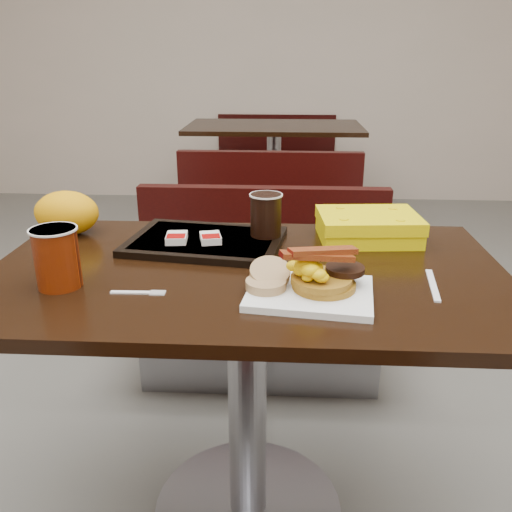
# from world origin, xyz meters

# --- Properties ---
(floor) EXTENTS (6.00, 7.00, 0.01)m
(floor) POSITION_xyz_m (0.00, 0.00, 0.00)
(floor) COLOR slate
(floor) RESTS_ON ground
(wall_back) EXTENTS (6.00, 0.01, 2.80)m
(wall_back) POSITION_xyz_m (0.00, 3.50, 1.40)
(wall_back) COLOR beige
(wall_back) RESTS_ON ground
(table_near) EXTENTS (1.20, 0.70, 0.75)m
(table_near) POSITION_xyz_m (0.00, 0.00, 0.38)
(table_near) COLOR black
(table_near) RESTS_ON floor
(bench_near_n) EXTENTS (1.00, 0.46, 0.72)m
(bench_near_n) POSITION_xyz_m (0.00, 0.70, 0.36)
(bench_near_n) COLOR black
(bench_near_n) RESTS_ON floor
(table_far) EXTENTS (1.20, 0.70, 0.75)m
(table_far) POSITION_xyz_m (0.00, 2.60, 0.38)
(table_far) COLOR black
(table_far) RESTS_ON floor
(bench_far_s) EXTENTS (1.00, 0.46, 0.72)m
(bench_far_s) POSITION_xyz_m (0.00, 1.90, 0.36)
(bench_far_s) COLOR black
(bench_far_s) RESTS_ON floor
(bench_far_n) EXTENTS (1.00, 0.46, 0.72)m
(bench_far_n) POSITION_xyz_m (0.00, 3.30, 0.36)
(bench_far_n) COLOR black
(bench_far_n) RESTS_ON floor
(platter) EXTENTS (0.28, 0.23, 0.02)m
(platter) POSITION_xyz_m (0.14, -0.15, 0.76)
(platter) COLOR white
(platter) RESTS_ON table_near
(pancake_stack) EXTENTS (0.14, 0.14, 0.03)m
(pancake_stack) POSITION_xyz_m (0.17, -0.13, 0.78)
(pancake_stack) COLOR #9F691A
(pancake_stack) RESTS_ON platter
(sausage_patty) EXTENTS (0.10, 0.10, 0.01)m
(sausage_patty) POSITION_xyz_m (0.21, -0.11, 0.80)
(sausage_patty) COLOR black
(sausage_patty) RESTS_ON pancake_stack
(scrambled_eggs) EXTENTS (0.09, 0.08, 0.04)m
(scrambled_eggs) POSITION_xyz_m (0.13, -0.14, 0.81)
(scrambled_eggs) COLOR yellow
(scrambled_eggs) RESTS_ON pancake_stack
(bacon_strips) EXTENTS (0.17, 0.11, 0.01)m
(bacon_strips) POSITION_xyz_m (0.15, -0.15, 0.84)
(bacon_strips) COLOR #4B0505
(bacon_strips) RESTS_ON scrambled_eggs
(muffin_bottom) EXTENTS (0.09, 0.09, 0.02)m
(muffin_bottom) POSITION_xyz_m (0.05, -0.14, 0.77)
(muffin_bottom) COLOR tan
(muffin_bottom) RESTS_ON platter
(muffin_top) EXTENTS (0.10, 0.10, 0.05)m
(muffin_top) POSITION_xyz_m (0.06, -0.11, 0.79)
(muffin_top) COLOR tan
(muffin_top) RESTS_ON platter
(coffee_cup_near) EXTENTS (0.12, 0.12, 0.13)m
(coffee_cup_near) POSITION_xyz_m (-0.39, -0.12, 0.81)
(coffee_cup_near) COLOR #952A05
(coffee_cup_near) RESTS_ON table_near
(fork) EXTENTS (0.12, 0.02, 0.00)m
(fork) POSITION_xyz_m (-0.23, -0.15, 0.75)
(fork) COLOR white
(fork) RESTS_ON table_near
(knife) EXTENTS (0.04, 0.17, 0.00)m
(knife) POSITION_xyz_m (0.41, -0.08, 0.75)
(knife) COLOR white
(knife) RESTS_ON table_near
(condiment_syrup) EXTENTS (0.05, 0.05, 0.01)m
(condiment_syrup) POSITION_xyz_m (-0.08, 0.04, 0.76)
(condiment_syrup) COLOR #B85E07
(condiment_syrup) RESTS_ON table_near
(condiment_ketchup) EXTENTS (0.05, 0.04, 0.01)m
(condiment_ketchup) POSITION_xyz_m (-0.00, 0.06, 0.76)
(condiment_ketchup) COLOR #8C0504
(condiment_ketchup) RESTS_ON table_near
(tray) EXTENTS (0.42, 0.33, 0.02)m
(tray) POSITION_xyz_m (-0.12, 0.15, 0.76)
(tray) COLOR black
(tray) RESTS_ON table_near
(hashbrown_sleeve_left) EXTENTS (0.06, 0.07, 0.02)m
(hashbrown_sleeve_left) POSITION_xyz_m (-0.19, 0.13, 0.78)
(hashbrown_sleeve_left) COLOR silver
(hashbrown_sleeve_left) RESTS_ON tray
(hashbrown_sleeve_right) EXTENTS (0.07, 0.08, 0.02)m
(hashbrown_sleeve_right) POSITION_xyz_m (-0.10, 0.13, 0.78)
(hashbrown_sleeve_right) COLOR silver
(hashbrown_sleeve_right) RESTS_ON tray
(coffee_cup_far) EXTENTS (0.10, 0.10, 0.11)m
(coffee_cup_far) POSITION_xyz_m (0.04, 0.19, 0.82)
(coffee_cup_far) COLOR black
(coffee_cup_far) RESTS_ON tray
(clamshell) EXTENTS (0.27, 0.22, 0.07)m
(clamshell) POSITION_xyz_m (0.31, 0.22, 0.79)
(clamshell) COLOR yellow
(clamshell) RESTS_ON table_near
(paper_bag) EXTENTS (0.21, 0.18, 0.12)m
(paper_bag) POSITION_xyz_m (-0.51, 0.22, 0.81)
(paper_bag) COLOR #E59D07
(paper_bag) RESTS_ON table_near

